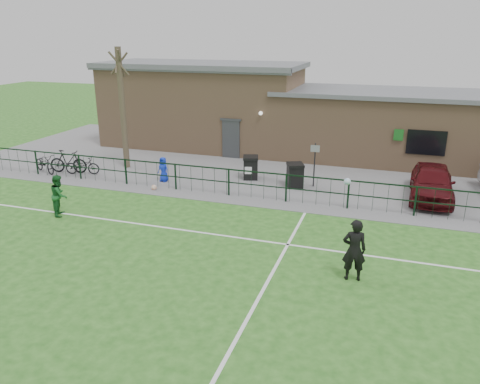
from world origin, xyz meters
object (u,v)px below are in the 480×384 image
(sign_post, at_px, (314,165))
(bicycle_c, at_px, (82,165))
(bicycle_a, at_px, (45,163))
(spectator_child, at_px, (163,169))
(wheelie_bin_left, at_px, (251,168))
(car_maroon, at_px, (432,182))
(wheelie_bin_right, at_px, (295,176))
(ball_ground, at_px, (154,187))
(bare_tree, at_px, (123,109))
(outfield_player, at_px, (59,195))
(bicycle_b, at_px, (68,162))

(sign_post, height_order, bicycle_c, sign_post)
(bicycle_a, distance_m, spectator_child, 6.28)
(sign_post, height_order, spectator_child, sign_post)
(wheelie_bin_left, height_order, car_maroon, car_maroon)
(spectator_child, bearing_deg, wheelie_bin_right, 23.30)
(bicycle_a, bearing_deg, ball_ground, -71.63)
(sign_post, bearing_deg, wheelie_bin_left, 175.04)
(bare_tree, relative_size, car_maroon, 1.42)
(bicycle_c, relative_size, spectator_child, 1.45)
(wheelie_bin_right, distance_m, car_maroon, 5.75)
(wheelie_bin_right, height_order, ball_ground, wheelie_bin_right)
(car_maroon, relative_size, bicycle_a, 2.36)
(car_maroon, bearing_deg, sign_post, -179.11)
(outfield_player, bearing_deg, bare_tree, -16.70)
(bicycle_c, bearing_deg, ball_ground, -118.24)
(bicycle_c, bearing_deg, wheelie_bin_right, -97.69)
(bicycle_c, bearing_deg, bicycle_b, 75.79)
(wheelie_bin_left, height_order, bicycle_b, bicycle_b)
(bare_tree, distance_m, outfield_player, 7.06)
(bicycle_b, bearing_deg, outfield_player, -155.96)
(wheelie_bin_left, relative_size, spectator_child, 0.86)
(bicycle_c, height_order, spectator_child, spectator_child)
(sign_post, bearing_deg, bicycle_b, -172.05)
(bare_tree, height_order, sign_post, bare_tree)
(bare_tree, bearing_deg, wheelie_bin_left, 0.94)
(bare_tree, bearing_deg, bicycle_b, -140.08)
(ball_ground, bearing_deg, sign_post, 22.11)
(car_maroon, distance_m, bicycle_c, 16.14)
(wheelie_bin_left, distance_m, car_maroon, 8.01)
(bicycle_a, height_order, bicycle_c, bicycle_a)
(bare_tree, xyz_separation_m, wheelie_bin_right, (8.94, -0.46, -2.48))
(bare_tree, bearing_deg, outfield_player, -80.29)
(bare_tree, distance_m, spectator_child, 4.12)
(sign_post, relative_size, bicycle_b, 1.05)
(bare_tree, relative_size, bicycle_a, 3.35)
(wheelie_bin_left, relative_size, outfield_player, 0.63)
(car_maroon, height_order, outfield_player, outfield_player)
(spectator_child, distance_m, outfield_player, 5.32)
(bare_tree, height_order, outfield_player, bare_tree)
(bicycle_a, relative_size, ball_ground, 7.44)
(wheelie_bin_right, distance_m, bicycle_a, 12.37)
(bicycle_b, distance_m, bicycle_c, 0.80)
(bicycle_c, bearing_deg, car_maroon, -99.45)
(bicycle_b, relative_size, ball_ground, 7.91)
(wheelie_bin_right, xyz_separation_m, bicycle_b, (-11.11, -1.36, 0.07))
(wheelie_bin_left, xyz_separation_m, wheelie_bin_right, (2.26, -0.57, -0.00))
(bicycle_a, relative_size, bicycle_c, 1.06)
(bicycle_c, bearing_deg, sign_post, -96.66)
(outfield_player, bearing_deg, bicycle_c, 1.22)
(bicycle_b, relative_size, bicycle_c, 1.13)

